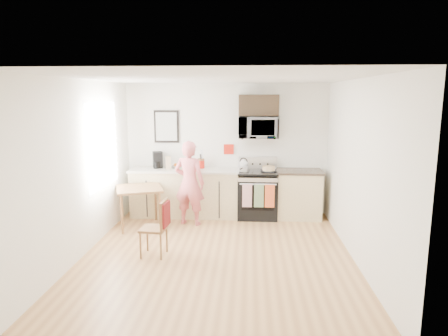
# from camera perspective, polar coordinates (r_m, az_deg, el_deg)

# --- Properties ---
(floor) EXTENTS (4.60, 4.60, 0.00)m
(floor) POSITION_cam_1_polar(r_m,az_deg,el_deg) (6.13, -0.96, -12.36)
(floor) COLOR #A56F40
(floor) RESTS_ON ground
(back_wall) EXTENTS (4.00, 0.04, 2.60)m
(back_wall) POSITION_cam_1_polar(r_m,az_deg,el_deg) (8.02, 0.33, 2.70)
(back_wall) COLOR white
(back_wall) RESTS_ON floor
(front_wall) EXTENTS (4.00, 0.04, 2.60)m
(front_wall) POSITION_cam_1_polar(r_m,az_deg,el_deg) (3.53, -4.05, -7.20)
(front_wall) COLOR white
(front_wall) RESTS_ON floor
(left_wall) EXTENTS (0.04, 4.60, 2.60)m
(left_wall) POSITION_cam_1_polar(r_m,az_deg,el_deg) (6.24, -19.64, -0.09)
(left_wall) COLOR white
(left_wall) RESTS_ON floor
(right_wall) EXTENTS (0.04, 4.60, 2.60)m
(right_wall) POSITION_cam_1_polar(r_m,az_deg,el_deg) (5.94, 18.63, -0.53)
(right_wall) COLOR white
(right_wall) RESTS_ON floor
(ceiling) EXTENTS (4.00, 4.60, 0.04)m
(ceiling) POSITION_cam_1_polar(r_m,az_deg,el_deg) (5.66, -1.04, 12.73)
(ceiling) COLOR silver
(ceiling) RESTS_ON back_wall
(window) EXTENTS (0.06, 1.40, 1.50)m
(window) POSITION_cam_1_polar(r_m,az_deg,el_deg) (6.92, -16.89, 3.14)
(window) COLOR silver
(window) RESTS_ON left_wall
(cabinet_left) EXTENTS (2.10, 0.60, 0.90)m
(cabinet_left) POSITION_cam_1_polar(r_m,az_deg,el_deg) (7.97, -5.56, -3.61)
(cabinet_left) COLOR tan
(cabinet_left) RESTS_ON floor
(countertop_left) EXTENTS (2.14, 0.64, 0.04)m
(countertop_left) POSITION_cam_1_polar(r_m,az_deg,el_deg) (7.87, -5.62, -0.29)
(countertop_left) COLOR beige
(countertop_left) RESTS_ON cabinet_left
(cabinet_right) EXTENTS (0.84, 0.60, 0.90)m
(cabinet_right) POSITION_cam_1_polar(r_m,az_deg,el_deg) (7.93, 10.59, -3.82)
(cabinet_right) COLOR tan
(cabinet_right) RESTS_ON floor
(countertop_right) EXTENTS (0.88, 0.64, 0.04)m
(countertop_right) POSITION_cam_1_polar(r_m,az_deg,el_deg) (7.83, 10.71, -0.48)
(countertop_right) COLOR black
(countertop_right) RESTS_ON cabinet_right
(range) EXTENTS (0.76, 0.70, 1.16)m
(range) POSITION_cam_1_polar(r_m,az_deg,el_deg) (7.85, 4.79, -3.92)
(range) COLOR black
(range) RESTS_ON floor
(microwave) EXTENTS (0.76, 0.51, 0.42)m
(microwave) POSITION_cam_1_polar(r_m,az_deg,el_deg) (7.74, 4.93, 5.82)
(microwave) COLOR silver
(microwave) RESTS_ON back_wall
(upper_cabinet) EXTENTS (0.76, 0.35, 0.40)m
(upper_cabinet) POSITION_cam_1_polar(r_m,az_deg,el_deg) (7.76, 4.97, 8.94)
(upper_cabinet) COLOR black
(upper_cabinet) RESTS_ON back_wall
(wall_art) EXTENTS (0.50, 0.04, 0.65)m
(wall_art) POSITION_cam_1_polar(r_m,az_deg,el_deg) (8.10, -8.22, 5.88)
(wall_art) COLOR black
(wall_art) RESTS_ON back_wall
(wall_trivet) EXTENTS (0.20, 0.02, 0.20)m
(wall_trivet) POSITION_cam_1_polar(r_m,az_deg,el_deg) (8.00, 0.68, 2.69)
(wall_trivet) COLOR red
(wall_trivet) RESTS_ON back_wall
(person) EXTENTS (0.64, 0.49, 1.56)m
(person) POSITION_cam_1_polar(r_m,az_deg,el_deg) (7.34, -4.96, -2.16)
(person) COLOR #BD3446
(person) RESTS_ON floor
(dining_table) EXTENTS (0.87, 0.87, 0.73)m
(dining_table) POSITION_cam_1_polar(r_m,az_deg,el_deg) (7.35, -12.02, -3.38)
(dining_table) COLOR brown
(dining_table) RESTS_ON floor
(chair) EXTENTS (0.43, 0.39, 0.86)m
(chair) POSITION_cam_1_polar(r_m,az_deg,el_deg) (5.99, -8.98, -7.40)
(chair) COLOR brown
(chair) RESTS_ON floor
(knife_block) EXTENTS (0.14, 0.15, 0.19)m
(knife_block) POSITION_cam_1_polar(r_m,az_deg,el_deg) (7.94, -3.27, 0.69)
(knife_block) COLOR brown
(knife_block) RESTS_ON countertop_left
(utensil_crock) EXTENTS (0.12, 0.12, 0.37)m
(utensil_crock) POSITION_cam_1_polar(r_m,az_deg,el_deg) (7.91, -3.24, 1.04)
(utensil_crock) COLOR red
(utensil_crock) RESTS_ON countertop_left
(fruit_bowl) EXTENTS (0.26, 0.26, 0.09)m
(fruit_bowl) POSITION_cam_1_polar(r_m,az_deg,el_deg) (7.99, -6.74, 0.26)
(fruit_bowl) COLOR white
(fruit_bowl) RESTS_ON countertop_left
(milk_carton) EXTENTS (0.12, 0.12, 0.26)m
(milk_carton) POSITION_cam_1_polar(r_m,az_deg,el_deg) (7.87, -7.97, 0.76)
(milk_carton) COLOR tan
(milk_carton) RESTS_ON countertop_left
(coffee_maker) EXTENTS (0.24, 0.29, 0.32)m
(coffee_maker) POSITION_cam_1_polar(r_m,az_deg,el_deg) (8.04, -9.47, 1.08)
(coffee_maker) COLOR black
(coffee_maker) RESTS_ON countertop_left
(bread_bag) EXTENTS (0.32, 0.19, 0.11)m
(bread_bag) POSITION_cam_1_polar(r_m,az_deg,el_deg) (7.62, -4.95, -0.06)
(bread_bag) COLOR tan
(bread_bag) RESTS_ON countertop_left
(cake) EXTENTS (0.29, 0.29, 0.10)m
(cake) POSITION_cam_1_polar(r_m,az_deg,el_deg) (7.72, 6.41, -0.12)
(cake) COLOR black
(cake) RESTS_ON range
(kettle) EXTENTS (0.18, 0.18, 0.22)m
(kettle) POSITION_cam_1_polar(r_m,az_deg,el_deg) (7.95, 2.81, 0.58)
(kettle) COLOR white
(kettle) RESTS_ON range
(pot) EXTENTS (0.18, 0.31, 0.09)m
(pot) POSITION_cam_1_polar(r_m,az_deg,el_deg) (7.65, 2.84, -0.17)
(pot) COLOR silver
(pot) RESTS_ON range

